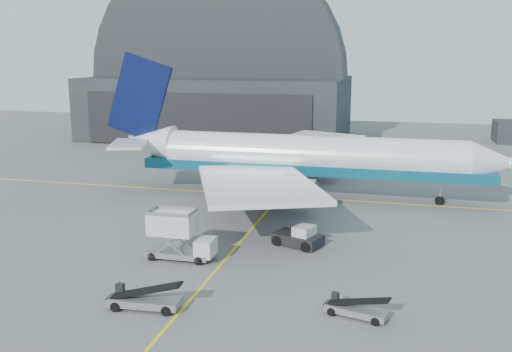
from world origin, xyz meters
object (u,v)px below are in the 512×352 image
(belt_loader_a, at_px, (144,300))
(belt_loader_b, at_px, (356,309))
(airliner, at_px, (296,157))
(catering_truck, at_px, (178,236))
(pushback_tug, at_px, (299,238))

(belt_loader_a, bearing_deg, belt_loader_b, 5.28)
(airliner, relative_size, catering_truck, 8.48)
(airliner, height_order, catering_truck, airliner)
(pushback_tug, bearing_deg, airliner, 122.29)
(airliner, height_order, belt_loader_a, airliner)
(catering_truck, xyz_separation_m, belt_loader_a, (1.26, -9.35, -1.38))
(airliner, distance_m, belt_loader_b, 32.20)
(catering_truck, height_order, belt_loader_a, catering_truck)
(pushback_tug, height_order, belt_loader_a, belt_loader_a)
(catering_truck, distance_m, belt_loader_b, 16.71)
(pushback_tug, distance_m, belt_loader_a, 16.99)
(catering_truck, bearing_deg, pushback_tug, 31.94)
(airliner, height_order, belt_loader_b, airliner)
(catering_truck, relative_size, pushback_tug, 1.20)
(catering_truck, xyz_separation_m, pushback_tug, (9.09, 5.73, -1.25))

